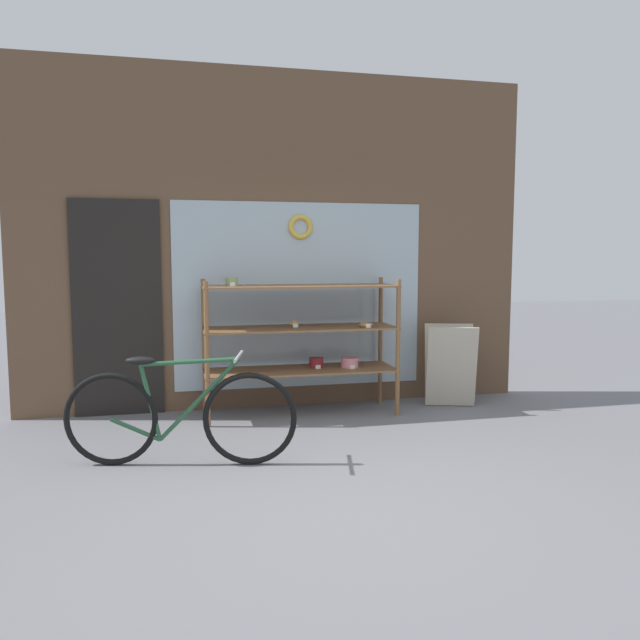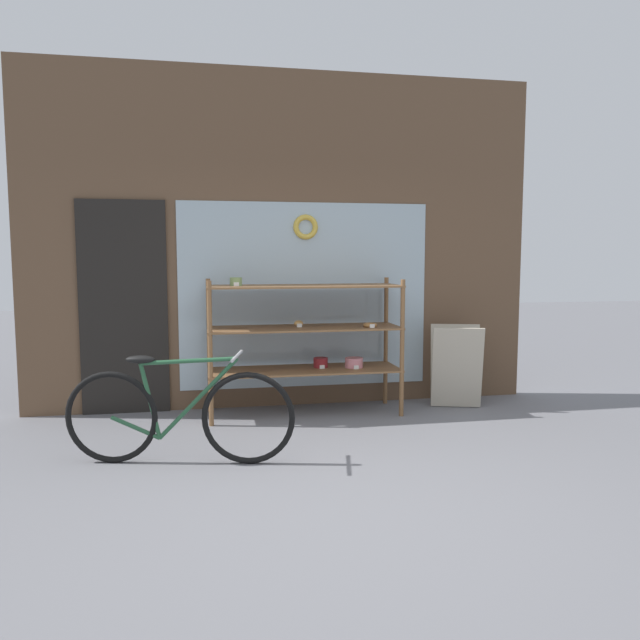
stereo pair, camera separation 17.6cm
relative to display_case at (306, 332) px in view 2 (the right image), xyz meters
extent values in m
plane|color=slate|center=(-0.14, -2.19, -0.81)|extent=(30.00, 30.00, 0.00)
cube|color=brown|center=(-0.14, 0.43, 0.90)|extent=(5.23, 0.08, 3.41)
cube|color=#A3B7C1|center=(0.06, 0.38, 0.34)|extent=(2.58, 0.02, 1.90)
cube|color=black|center=(-1.75, 0.37, 0.24)|extent=(0.84, 0.03, 2.10)
torus|color=gold|center=(0.06, 0.36, 1.04)|extent=(0.26, 0.06, 0.26)
cylinder|color=brown|center=(-0.94, -0.27, -0.15)|extent=(0.04, 0.04, 1.33)
cylinder|color=brown|center=(0.89, -0.27, -0.15)|extent=(0.04, 0.04, 1.33)
cylinder|color=brown|center=(-0.94, 0.27, -0.15)|extent=(0.04, 0.04, 1.33)
cylinder|color=brown|center=(0.89, 0.27, -0.15)|extent=(0.04, 0.04, 1.33)
cube|color=brown|center=(-0.02, 0.00, -0.37)|extent=(1.87, 0.58, 0.02)
cube|color=brown|center=(-0.02, 0.00, 0.04)|extent=(1.87, 0.58, 0.02)
cube|color=brown|center=(-0.02, 0.00, 0.45)|extent=(1.87, 0.58, 0.02)
cylinder|color=pink|center=(0.48, -0.01, -0.31)|extent=(0.18, 0.18, 0.10)
cube|color=white|center=(0.48, -0.11, -0.34)|extent=(0.05, 0.00, 0.04)
ellipsoid|color=tan|center=(-0.07, 0.04, 0.08)|extent=(0.09, 0.08, 0.06)
cube|color=white|center=(-0.07, -0.02, 0.07)|extent=(0.05, 0.00, 0.04)
cylinder|color=#7A995B|center=(-0.68, 0.02, 0.50)|extent=(0.12, 0.12, 0.08)
cube|color=white|center=(-0.68, -0.05, 0.48)|extent=(0.05, 0.00, 0.04)
torus|color=#B27A42|center=(0.61, -0.12, 0.07)|extent=(0.14, 0.14, 0.04)
cube|color=white|center=(0.61, -0.19, 0.07)|extent=(0.05, 0.00, 0.04)
cylinder|color=maroon|center=(0.15, 0.06, -0.31)|extent=(0.14, 0.14, 0.10)
cube|color=white|center=(0.15, -0.02, -0.34)|extent=(0.05, 0.00, 0.04)
torus|color=black|center=(-1.69, -1.16, -0.46)|extent=(0.70, 0.19, 0.70)
torus|color=black|center=(-0.68, -1.39, -0.46)|extent=(0.70, 0.19, 0.70)
cylinder|color=#235133|center=(-1.05, -1.31, -0.31)|extent=(0.61, 0.16, 0.63)
cylinder|color=#235133|center=(-1.11, -1.29, -0.03)|extent=(0.71, 0.19, 0.07)
cylinder|color=#235133|center=(-1.40, -1.23, -0.33)|extent=(0.16, 0.07, 0.58)
cylinder|color=#235133|center=(-1.51, -1.20, -0.54)|extent=(0.37, 0.11, 0.19)
ellipsoid|color=black|center=(-1.46, -1.21, -0.02)|extent=(0.23, 0.13, 0.06)
cylinder|color=#B2B2B7|center=(-0.76, -1.37, 0.01)|extent=(0.12, 0.45, 0.02)
cube|color=#B2A893|center=(1.53, -0.12, -0.39)|extent=(0.54, 0.34, 0.84)
cube|color=#B2A893|center=(1.58, 0.05, -0.39)|extent=(0.54, 0.34, 0.84)
camera|label=1|loc=(-1.20, -5.93, 0.76)|focal=35.00mm
camera|label=2|loc=(-1.03, -5.96, 0.76)|focal=35.00mm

